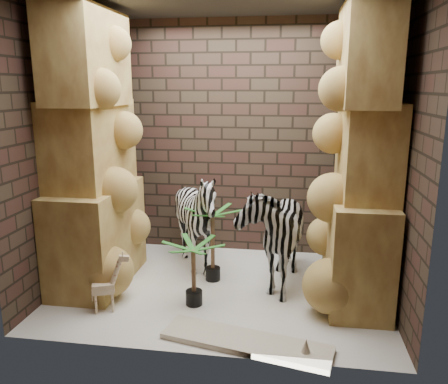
% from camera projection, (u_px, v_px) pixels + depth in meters
% --- Properties ---
extents(floor, '(3.50, 3.50, 0.00)m').
position_uv_depth(floor, '(220.00, 289.00, 4.92)').
color(floor, white).
rests_on(floor, ground).
extents(wall_back, '(3.50, 0.00, 3.50)m').
position_uv_depth(wall_back, '(236.00, 140.00, 5.78)').
color(wall_back, '#372D21').
rests_on(wall_back, ground).
extents(wall_front, '(3.50, 0.00, 3.50)m').
position_uv_depth(wall_front, '(194.00, 178.00, 3.37)').
color(wall_front, '#372D21').
rests_on(wall_front, ground).
extents(wall_left, '(0.00, 3.00, 3.00)m').
position_uv_depth(wall_left, '(61.00, 150.00, 4.83)').
color(wall_left, '#372D21').
rests_on(wall_left, ground).
extents(wall_right, '(0.00, 3.00, 3.00)m').
position_uv_depth(wall_right, '(398.00, 158.00, 4.32)').
color(wall_right, '#372D21').
rests_on(wall_right, ground).
extents(rock_pillar_left, '(0.68, 1.30, 3.00)m').
position_uv_depth(rock_pillar_left, '(91.00, 151.00, 4.78)').
color(rock_pillar_left, '#D0BE63').
rests_on(rock_pillar_left, floor).
extents(rock_pillar_right, '(0.58, 1.25, 3.00)m').
position_uv_depth(rock_pillar_right, '(363.00, 157.00, 4.37)').
color(rock_pillar_right, '#D0BE63').
rests_on(rock_pillar_right, floor).
extents(zebra_right, '(0.72, 1.23, 1.41)m').
position_uv_depth(zebra_right, '(273.00, 223.00, 4.93)').
color(zebra_right, white).
rests_on(zebra_right, floor).
extents(zebra_left, '(1.31, 1.48, 1.13)m').
position_uv_depth(zebra_left, '(197.00, 225.00, 5.31)').
color(zebra_left, white).
rests_on(zebra_left, floor).
extents(giraffe_toy, '(0.34, 0.22, 0.62)m').
position_uv_depth(giraffe_toy, '(103.00, 282.00, 4.35)').
color(giraffe_toy, beige).
rests_on(giraffe_toy, floor).
extents(palm_front, '(0.36, 0.36, 0.87)m').
position_uv_depth(palm_front, '(213.00, 244.00, 5.05)').
color(palm_front, '#236829').
rests_on(palm_front, floor).
extents(palm_back, '(0.36, 0.36, 0.69)m').
position_uv_depth(palm_back, '(194.00, 273.00, 4.49)').
color(palm_back, '#236829').
rests_on(palm_back, floor).
extents(surfboard, '(1.52, 0.67, 0.05)m').
position_uv_depth(surfboard, '(246.00, 342.00, 3.85)').
color(surfboard, beige).
rests_on(surfboard, floor).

